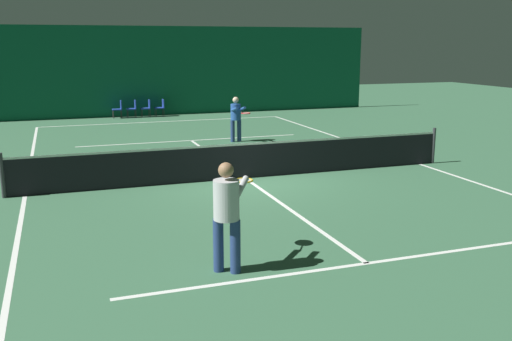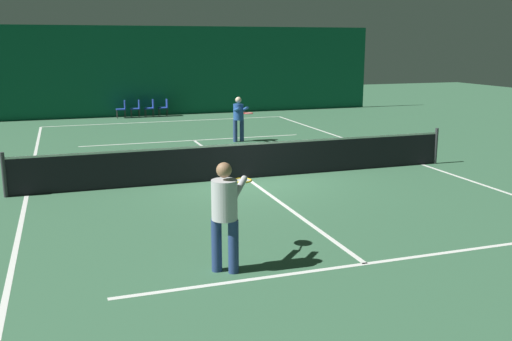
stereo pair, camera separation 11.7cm
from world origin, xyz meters
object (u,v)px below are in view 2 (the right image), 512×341
player_near (225,208)px  courtside_chair_1 (137,107)px  player_far (239,116)px  tennis_ball (238,188)px  courtside_chair_2 (151,107)px  courtside_chair_3 (164,106)px  tennis_net (246,160)px  courtside_chair_0 (122,108)px

player_near → courtside_chair_1: (1.10, 19.80, -0.55)m
player_far → courtside_chair_1: player_far is taller
courtside_chair_1 → tennis_ball: courtside_chair_1 is taller
courtside_chair_2 → courtside_chair_3: bearing=90.0°
tennis_net → courtside_chair_2: size_ratio=14.29×
courtside_chair_2 → courtside_chair_1: bearing=-90.0°
tennis_net → player_far: 5.79m
player_near → courtside_chair_0: bearing=32.0°
courtside_chair_1 → courtside_chair_2: same height
courtside_chair_0 → tennis_net: bearing=7.5°
player_far → courtside_chair_2: size_ratio=1.95×
player_far → tennis_ball: 7.03m
courtside_chair_3 → courtside_chair_2: bearing=-90.0°
courtside_chair_0 → courtside_chair_1: same height
player_near → courtside_chair_2: 19.89m
player_far → courtside_chair_3: size_ratio=1.95×
courtside_chair_0 → courtside_chair_3: same height
tennis_net → courtside_chair_0: (-1.83, 13.87, -0.03)m
player_far → courtside_chair_3: bearing=-174.5°
tennis_ball → tennis_net: bearing=62.4°
player_near → courtside_chair_3: (2.46, 19.80, -0.55)m
player_far → tennis_ball: player_far is taller
tennis_net → courtside_chair_1: 13.92m
tennis_net → courtside_chair_3: 13.87m
courtside_chair_3 → courtside_chair_0: bearing=-90.0°
tennis_net → tennis_ball: size_ratio=181.82×
courtside_chair_0 → tennis_ball: 15.01m
tennis_net → courtside_chair_3: bearing=89.1°
tennis_net → player_near: 6.37m
tennis_net → courtside_chair_2: 13.88m
player_far → courtside_chair_1: 8.72m
player_far → courtside_chair_1: size_ratio=1.95×
courtside_chair_0 → courtside_chair_1: (0.68, 0.00, 0.00)m
player_far → courtside_chair_1: (-2.65, 8.29, -0.47)m
tennis_net → player_near: player_near is taller
courtside_chair_0 → player_near: bearing=-1.2°
courtside_chair_1 → courtside_chair_3: size_ratio=1.00×
courtside_chair_0 → courtside_chair_2: bearing=90.0°
player_far → tennis_ball: (-2.07, -6.66, -0.92)m
courtside_chair_0 → courtside_chair_1: size_ratio=1.00×
tennis_net → courtside_chair_2: bearing=91.9°
player_near → courtside_chair_0: 19.82m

